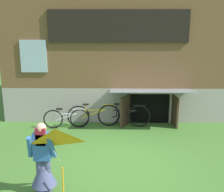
% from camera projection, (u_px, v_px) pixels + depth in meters
% --- Properties ---
extents(ground_plane, '(60.00, 60.00, 0.00)m').
position_uv_depth(ground_plane, '(118.00, 161.00, 7.48)').
color(ground_plane, '#3D6B28').
extents(log_house, '(8.21, 5.98, 5.00)m').
position_uv_depth(log_house, '(118.00, 47.00, 12.13)').
color(log_house, '#9E998E').
rests_on(log_house, ground_plane).
extents(person, '(0.61, 0.52, 1.56)m').
position_uv_depth(person, '(43.00, 165.00, 5.87)').
color(person, '#474C75').
rests_on(person, ground_plane).
extents(kite, '(0.89, 0.86, 1.55)m').
position_uv_depth(kite, '(56.00, 148.00, 5.23)').
color(kite, orange).
rests_on(kite, ground_plane).
extents(bicycle_black, '(1.80, 0.14, 0.82)m').
position_uv_depth(bicycle_black, '(124.00, 115.00, 9.89)').
color(bicycle_black, black).
rests_on(bicycle_black, ground_plane).
extents(bicycle_yellow, '(1.79, 0.31, 0.82)m').
position_uv_depth(bicycle_yellow, '(94.00, 115.00, 9.91)').
color(bicycle_yellow, black).
rests_on(bicycle_yellow, ground_plane).
extents(bicycle_silver, '(1.54, 0.20, 0.71)m').
position_uv_depth(bicycle_silver, '(66.00, 118.00, 9.75)').
color(bicycle_silver, black).
rests_on(bicycle_silver, ground_plane).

